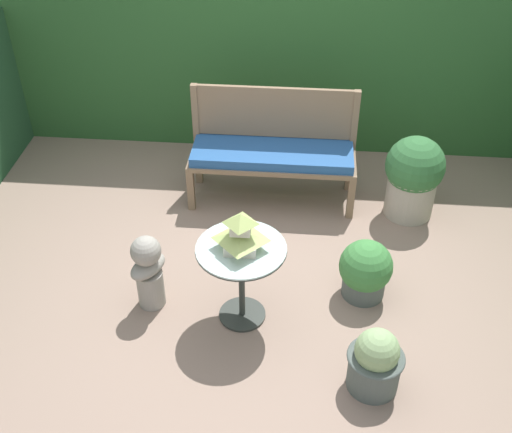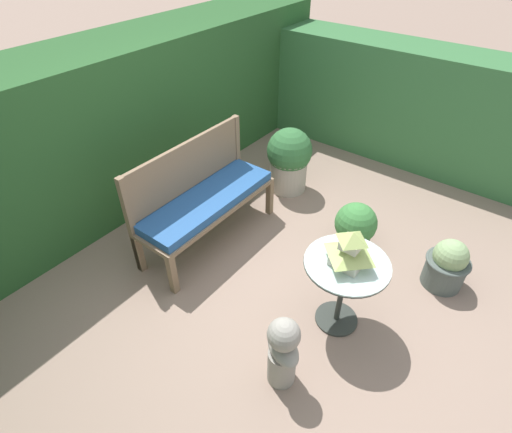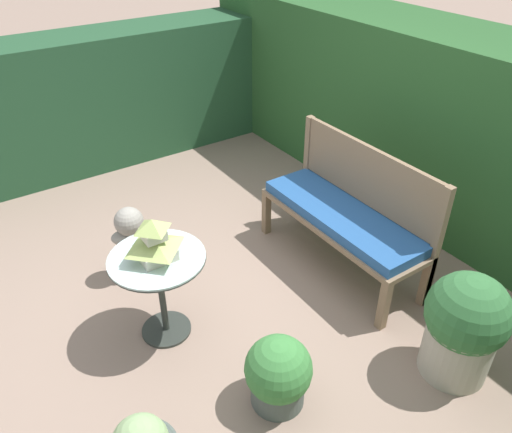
{
  "view_description": "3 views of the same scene",
  "coord_description": "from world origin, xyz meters",
  "px_view_note": "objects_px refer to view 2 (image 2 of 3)",
  "views": [
    {
      "loc": [
        0.34,
        -3.74,
        3.47
      ],
      "look_at": [
        -0.0,
        0.22,
        0.39
      ],
      "focal_mm": 45.0,
      "sensor_mm": 36.0,
      "label": 1
    },
    {
      "loc": [
        -2.04,
        -1.17,
        2.69
      ],
      "look_at": [
        0.13,
        0.49,
        0.5
      ],
      "focal_mm": 28.0,
      "sensor_mm": 36.0,
      "label": 2
    },
    {
      "loc": [
        2.35,
        -1.33,
        2.61
      ],
      "look_at": [
        -0.08,
        0.32,
        0.65
      ],
      "focal_mm": 35.0,
      "sensor_mm": 36.0,
      "label": 3
    }
  ],
  "objects_px": {
    "garden_bust": "(283,351)",
    "potted_plant_bench_left": "(447,265)",
    "pagoda_birdhouse": "(350,250)",
    "potted_plant_patio_mid": "(355,227)",
    "garden_bench": "(208,203)",
    "patio_table": "(345,276)",
    "potted_plant_hedge_corner": "(289,159)"
  },
  "relations": [
    {
      "from": "garden_bench",
      "to": "garden_bust",
      "type": "height_order",
      "value": "garden_bust"
    },
    {
      "from": "potted_plant_hedge_corner",
      "to": "garden_bench",
      "type": "bearing_deg",
      "value": 174.96
    },
    {
      "from": "potted_plant_bench_left",
      "to": "potted_plant_hedge_corner",
      "type": "relative_size",
      "value": 0.64
    },
    {
      "from": "potted_plant_hedge_corner",
      "to": "patio_table",
      "type": "bearing_deg",
      "value": -134.16
    },
    {
      "from": "patio_table",
      "to": "potted_plant_bench_left",
      "type": "bearing_deg",
      "value": -30.78
    },
    {
      "from": "pagoda_birdhouse",
      "to": "patio_table",
      "type": "bearing_deg",
      "value": 93.58
    },
    {
      "from": "patio_table",
      "to": "pagoda_birdhouse",
      "type": "bearing_deg",
      "value": -86.42
    },
    {
      "from": "garden_bust",
      "to": "patio_table",
      "type": "bearing_deg",
      "value": -66.27
    },
    {
      "from": "garden_bench",
      "to": "patio_table",
      "type": "bearing_deg",
      "value": -94.49
    },
    {
      "from": "garden_bench",
      "to": "garden_bust",
      "type": "distance_m",
      "value": 1.62
    },
    {
      "from": "pagoda_birdhouse",
      "to": "garden_bust",
      "type": "xyz_separation_m",
      "value": [
        -0.69,
        0.07,
        -0.44
      ]
    },
    {
      "from": "garden_bench",
      "to": "patio_table",
      "type": "relative_size",
      "value": 2.24
    },
    {
      "from": "patio_table",
      "to": "pagoda_birdhouse",
      "type": "relative_size",
      "value": 2.24
    },
    {
      "from": "pagoda_birdhouse",
      "to": "garden_bench",
      "type": "bearing_deg",
      "value": 85.51
    },
    {
      "from": "garden_bench",
      "to": "garden_bust",
      "type": "relative_size",
      "value": 2.35
    },
    {
      "from": "patio_table",
      "to": "potted_plant_hedge_corner",
      "type": "height_order",
      "value": "potted_plant_hedge_corner"
    },
    {
      "from": "garden_bench",
      "to": "potted_plant_patio_mid",
      "type": "relative_size",
      "value": 3.06
    },
    {
      "from": "patio_table",
      "to": "pagoda_birdhouse",
      "type": "distance_m",
      "value": 0.26
    },
    {
      "from": "potted_plant_bench_left",
      "to": "garden_bench",
      "type": "bearing_deg",
      "value": 111.51
    },
    {
      "from": "pagoda_birdhouse",
      "to": "potted_plant_hedge_corner",
      "type": "distance_m",
      "value": 1.95
    },
    {
      "from": "garden_bust",
      "to": "pagoda_birdhouse",
      "type": "bearing_deg",
      "value": -66.27
    },
    {
      "from": "garden_bench",
      "to": "potted_plant_hedge_corner",
      "type": "bearing_deg",
      "value": -5.04
    },
    {
      "from": "garden_bust",
      "to": "potted_plant_hedge_corner",
      "type": "xyz_separation_m",
      "value": [
        2.02,
        1.3,
        0.06
      ]
    },
    {
      "from": "garden_bust",
      "to": "potted_plant_bench_left",
      "type": "bearing_deg",
      "value": -81.28
    },
    {
      "from": "pagoda_birdhouse",
      "to": "potted_plant_bench_left",
      "type": "distance_m",
      "value": 1.2
    },
    {
      "from": "garden_bust",
      "to": "potted_plant_patio_mid",
      "type": "height_order",
      "value": "garden_bust"
    },
    {
      "from": "garden_bust",
      "to": "potted_plant_bench_left",
      "type": "distance_m",
      "value": 1.72
    },
    {
      "from": "garden_bench",
      "to": "pagoda_birdhouse",
      "type": "distance_m",
      "value": 1.52
    },
    {
      "from": "garden_bench",
      "to": "potted_plant_patio_mid",
      "type": "distance_m",
      "value": 1.42
    },
    {
      "from": "pagoda_birdhouse",
      "to": "potted_plant_patio_mid",
      "type": "distance_m",
      "value": 1.09
    },
    {
      "from": "pagoda_birdhouse",
      "to": "potted_plant_bench_left",
      "type": "xyz_separation_m",
      "value": [
        0.91,
        -0.54,
        -0.55
      ]
    },
    {
      "from": "garden_bust",
      "to": "potted_plant_patio_mid",
      "type": "relative_size",
      "value": 1.3
    }
  ]
}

